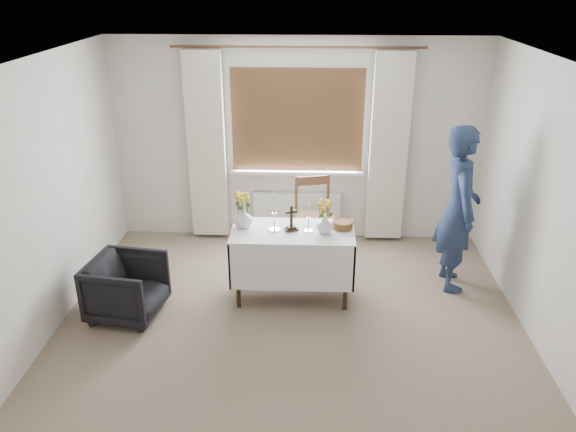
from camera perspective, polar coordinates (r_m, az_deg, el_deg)
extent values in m
plane|color=gray|center=(5.20, 0.10, -13.81)|extent=(5.00, 5.00, 0.00)
cube|color=white|center=(5.82, 0.46, -4.89)|extent=(1.24, 0.64, 0.76)
imported|color=black|center=(5.78, -16.06, -7.00)|extent=(0.77, 0.75, 0.62)
imported|color=navy|center=(6.10, 16.91, 0.71)|extent=(0.43, 0.66, 1.78)
cube|color=silver|center=(7.15, 0.88, 0.01)|extent=(1.10, 0.10, 0.60)
imported|color=silver|center=(5.71, -4.63, -0.16)|extent=(0.26, 0.26, 0.21)
imported|color=silver|center=(5.58, 3.76, -0.87)|extent=(0.21, 0.21, 0.18)
cylinder|color=brown|center=(5.72, 5.57, -0.87)|extent=(0.25, 0.25, 0.08)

